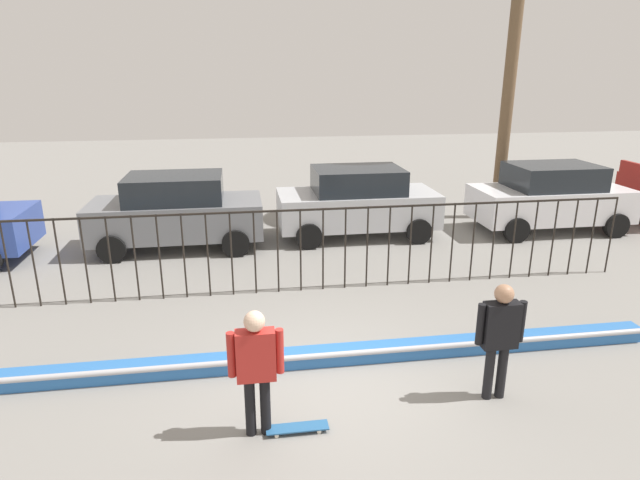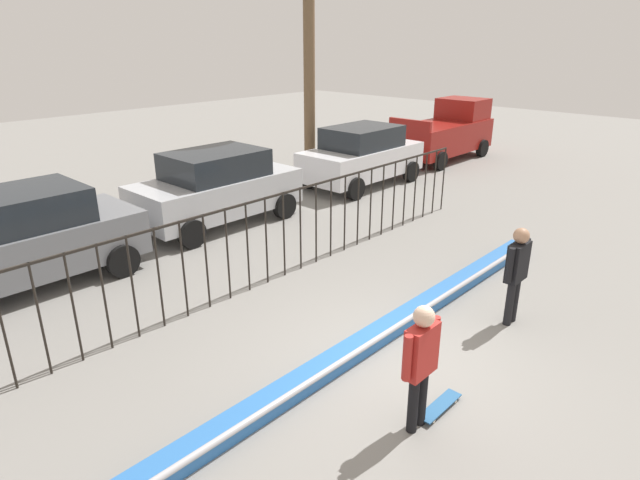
{
  "view_description": "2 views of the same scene",
  "coord_description": "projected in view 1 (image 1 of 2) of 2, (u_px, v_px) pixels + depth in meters",
  "views": [
    {
      "loc": [
        -1.17,
        -6.79,
        4.42
      ],
      "look_at": [
        0.25,
        2.51,
        1.4
      ],
      "focal_mm": 29.94,
      "sensor_mm": 36.0,
      "label": 1
    },
    {
      "loc": [
        -5.85,
        -3.84,
        4.6
      ],
      "look_at": [
        0.3,
        1.9,
        1.36
      ],
      "focal_mm": 29.95,
      "sensor_mm": 36.0,
      "label": 2
    }
  ],
  "objects": [
    {
      "name": "ground_plane",
      "position": [
        329.0,
        382.0,
        7.91
      ],
      "size": [
        60.0,
        60.0,
        0.0
      ],
      "primitive_type": "plane",
      "color": "gray"
    },
    {
      "name": "bowl_coping_ledge",
      "position": [
        323.0,
        356.0,
        8.39
      ],
      "size": [
        11.0,
        0.4,
        0.27
      ],
      "color": "#2D6BB7",
      "rests_on": "ground"
    },
    {
      "name": "perimeter_fence",
      "position": [
        300.0,
        241.0,
        10.86
      ],
      "size": [
        14.04,
        0.04,
        1.76
      ],
      "color": "black",
      "rests_on": "ground"
    },
    {
      "name": "skateboarder",
      "position": [
        256.0,
        362.0,
        6.49
      ],
      "size": [
        0.69,
        0.26,
        1.7
      ],
      "rotation": [
        0.0,
        0.0,
        -0.59
      ],
      "color": "black",
      "rests_on": "ground"
    },
    {
      "name": "skateboard",
      "position": [
        297.0,
        428.0,
        6.8
      ],
      "size": [
        0.8,
        0.2,
        0.07
      ],
      "rotation": [
        0.0,
        0.0,
        -0.04
      ],
      "color": "#26598C",
      "rests_on": "ground"
    },
    {
      "name": "camera_operator",
      "position": [
        500.0,
        331.0,
        7.23
      ],
      "size": [
        0.69,
        0.26,
        1.71
      ],
      "rotation": [
        0.0,
        0.0,
        2.96
      ],
      "color": "black",
      "rests_on": "ground"
    },
    {
      "name": "parked_car_gray",
      "position": [
        177.0,
        211.0,
        13.61
      ],
      "size": [
        4.3,
        2.12,
        1.9
      ],
      "rotation": [
        0.0,
        0.0,
        0.05
      ],
      "color": "slate",
      "rests_on": "ground"
    },
    {
      "name": "parked_car_silver",
      "position": [
        357.0,
        202.0,
        14.58
      ],
      "size": [
        4.3,
        2.12,
        1.9
      ],
      "rotation": [
        0.0,
        0.0,
        -0.07
      ],
      "color": "#B7BABF",
      "rests_on": "ground"
    },
    {
      "name": "parked_car_white",
      "position": [
        550.0,
        197.0,
        15.1
      ],
      "size": [
        4.3,
        2.12,
        1.9
      ],
      "rotation": [
        0.0,
        0.0,
        -0.07
      ],
      "color": "silver",
      "rests_on": "ground"
    }
  ]
}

